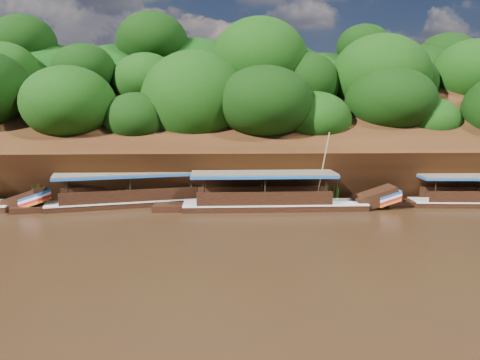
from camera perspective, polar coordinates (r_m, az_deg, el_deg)
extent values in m
plane|color=black|center=(25.55, 11.94, -6.91)|extent=(160.00, 160.00, 0.00)
cube|color=black|center=(40.44, 6.54, 3.98)|extent=(120.00, 16.12, 13.64)
cube|color=black|center=(50.67, 4.74, 0.97)|extent=(120.00, 24.00, 12.00)
ellipsoid|color=#153909|center=(38.97, -2.01, 3.85)|extent=(18.00, 8.00, 6.40)
ellipsoid|color=#153909|center=(47.30, 5.33, 11.58)|extent=(24.00, 11.00, 8.40)
cube|color=black|center=(32.01, 4.24, -3.57)|extent=(12.40, 2.41, 0.93)
cube|color=silver|center=(31.92, 4.25, -2.79)|extent=(12.40, 2.48, 0.10)
cube|color=black|center=(33.46, 16.18, -2.10)|extent=(2.96, 1.74, 1.74)
cube|color=#174F9B|center=(33.67, 17.44, -1.55)|extent=(1.54, 1.79, 0.64)
cube|color=red|center=(33.73, 17.41, -2.14)|extent=(1.54, 1.79, 0.64)
cube|color=brown|center=(31.49, 2.90, 0.83)|extent=(9.72, 2.72, 0.12)
cube|color=#174F9B|center=(31.51, 2.89, 0.61)|extent=(9.72, 2.72, 0.19)
cylinder|color=tan|center=(31.47, 10.04, 1.49)|extent=(0.58, 1.22, 4.76)
cube|color=black|center=(33.98, -11.93, -3.02)|extent=(12.89, 5.24, 0.87)
cube|color=silver|center=(33.90, -11.95, -2.33)|extent=(12.91, 5.30, 0.10)
cube|color=black|center=(35.15, -0.22, -1.31)|extent=(3.30, 2.29, 1.71)
cube|color=#174F9B|center=(35.34, 1.02, -0.79)|extent=(1.93, 2.00, 0.64)
cube|color=red|center=(35.39, 1.01, -1.31)|extent=(1.93, 2.00, 0.64)
cube|color=brown|center=(33.53, -13.41, 0.82)|extent=(10.29, 4.86, 0.12)
cube|color=#174F9B|center=(33.55, -13.40, 0.62)|extent=(10.29, 4.86, 0.17)
cylinder|color=tan|center=(33.86, -5.52, 2.04)|extent=(0.84, 1.72, 4.60)
cube|color=black|center=(34.70, -24.77, -2.20)|extent=(3.02, 2.07, 1.69)
cube|color=#174F9B|center=(34.27, -23.75, -1.74)|extent=(1.69, 1.94, 0.61)
cube|color=red|center=(34.33, -23.71, -2.31)|extent=(1.69, 1.94, 0.61)
cone|color=#3A701C|center=(35.58, -23.01, -1.74)|extent=(1.50, 1.50, 1.54)
cone|color=#3A701C|center=(34.43, -13.70, -1.40)|extent=(1.50, 1.50, 1.80)
cone|color=#3A701C|center=(33.34, -2.11, -1.75)|extent=(1.50, 1.50, 1.49)
cone|color=#3A701C|center=(34.73, 11.12, -1.16)|extent=(1.50, 1.50, 1.89)
cone|color=#3A701C|center=(36.40, 17.04, -0.74)|extent=(1.50, 1.50, 2.12)
cone|color=#3A701C|center=(38.72, 25.94, -1.24)|extent=(1.50, 1.50, 1.40)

